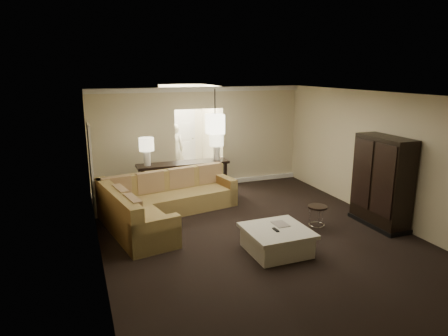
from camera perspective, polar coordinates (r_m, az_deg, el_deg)
name	(u,v)px	position (r m, az deg, el deg)	size (l,w,h in m)	color
ground	(261,240)	(8.01, 5.35, -10.16)	(8.00, 8.00, 0.00)	black
wall_back	(200,138)	(11.20, -3.50, 4.34)	(6.00, 0.04, 2.80)	beige
wall_front	(445,266)	(4.54, 29.01, -12.15)	(6.00, 0.04, 2.80)	beige
wall_left	(97,187)	(6.81, -17.70, -2.61)	(0.04, 8.00, 2.80)	beige
wall_right	(389,159)	(9.25, 22.51, 1.25)	(0.04, 8.00, 2.80)	beige
ceiling	(265,96)	(7.33, 5.85, 10.25)	(6.00, 8.00, 0.02)	silver
crown_molding	(199,89)	(11.01, -3.53, 11.14)	(6.00, 0.10, 0.12)	silver
baseboard	(201,184)	(11.45, -3.33, -2.33)	(6.00, 0.10, 0.12)	silver
side_door	(92,169)	(9.61, -18.40, -0.10)	(0.05, 0.90, 2.10)	silver
foyer	(187,134)	(12.48, -5.34, 4.84)	(1.44, 2.02, 2.80)	beige
sectional_sofa	(161,203)	(8.98, -9.03, -4.98)	(3.30, 2.96, 0.95)	brown
coffee_table	(277,240)	(7.47, 7.52, -10.15)	(1.13, 1.13, 0.47)	beige
console_table	(183,176)	(10.44, -5.81, -1.21)	(2.38, 0.54, 0.92)	black
armoire	(382,184)	(9.02, 21.61, -2.10)	(0.57, 1.34, 1.93)	black
drink_table	(317,213)	(8.58, 13.18, -6.22)	(0.40, 0.40, 0.50)	black
table_lamp_left	(147,147)	(10.06, -11.01, 2.95)	(0.37, 0.37, 0.70)	silver
table_lamp_right	(217,142)	(10.52, -1.07, 3.68)	(0.37, 0.37, 0.70)	silver
pendant_light	(215,124)	(9.89, -1.29, 6.33)	(0.38, 0.38, 1.09)	black
person	(174,148)	(12.32, -7.16, 2.90)	(0.67, 0.45, 1.86)	beige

